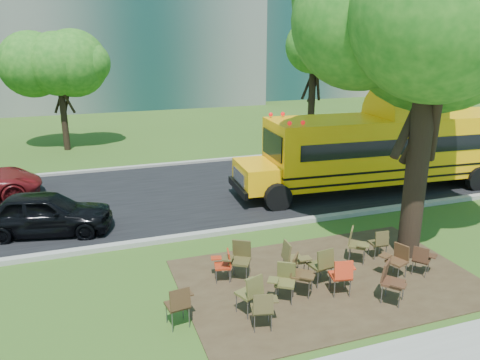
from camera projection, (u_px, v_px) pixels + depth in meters
name	position (u px, v px, depth m)	size (l,w,h in m)	color
ground	(282.00, 277.00, 11.39)	(160.00, 160.00, 0.00)	#32531A
dirt_patch	(328.00, 280.00, 11.25)	(7.00, 4.50, 0.03)	#382819
asphalt_road	(206.00, 191.00, 17.71)	(80.00, 8.00, 0.04)	black
kerb_near	(241.00, 229.00, 14.08)	(80.00, 0.25, 0.14)	gray
kerb_far	(183.00, 163.00, 21.39)	(80.00, 0.25, 0.14)	gray
bg_tree_2	(58.00, 66.00, 23.03)	(4.80, 4.80, 6.62)	black
bg_tree_3	(314.00, 48.00, 25.07)	(5.60, 5.60, 7.84)	black
bg_tree_4	(446.00, 60.00, 26.88)	(5.00, 5.00, 6.85)	black
main_tree	(434.00, 23.00, 10.85)	(7.20, 7.20, 9.53)	black
school_bus	(398.00, 147.00, 17.71)	(11.60, 3.25, 2.80)	#FFAC08
chair_0	(179.00, 302.00, 9.32)	(0.61, 0.60, 0.91)	#402A17
chair_1	(264.00, 306.00, 9.21)	(0.65, 0.51, 0.86)	#483D1F
chair_2	(251.00, 290.00, 9.72)	(0.64, 0.72, 0.94)	brown
chair_3	(284.00, 278.00, 10.26)	(0.74, 0.59, 0.88)	brown
chair_4	(342.00, 273.00, 10.44)	(0.68, 0.54, 0.92)	red
chair_5	(391.00, 279.00, 10.14)	(0.65, 0.81, 0.95)	#472819
chair_6	(397.00, 258.00, 11.25)	(0.66, 0.59, 0.86)	#4C301B
chair_7	(422.00, 258.00, 11.34)	(0.67, 0.53, 0.79)	#3E2316
chair_8	(224.00, 262.00, 11.09)	(0.47, 0.59, 0.80)	#A42B11
chair_9	(239.00, 256.00, 11.16)	(0.81, 0.64, 0.97)	#473F1E
chair_10	(292.00, 257.00, 11.16)	(0.56, 0.65, 0.96)	brown
chair_11	(323.00, 262.00, 10.87)	(0.65, 0.65, 0.97)	#4A4720
chair_12	(356.00, 242.00, 12.02)	(0.62, 0.79, 0.92)	brown
chair_13	(380.00, 241.00, 12.22)	(0.56, 0.48, 0.82)	#493E20
chair_14	(300.00, 271.00, 10.45)	(0.65, 0.83, 0.96)	#49321A
black_car	(45.00, 213.00, 13.74)	(1.54, 3.83, 1.31)	black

